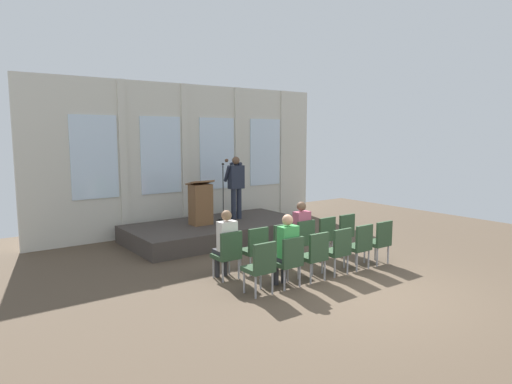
# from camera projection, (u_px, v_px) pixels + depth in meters

# --- Properties ---
(ground_plane) EXTENTS (16.83, 16.83, 0.00)m
(ground_plane) POSITION_uv_depth(u_px,v_px,m) (364.00, 291.00, 7.96)
(ground_plane) COLOR brown
(rear_partition) EXTENTS (8.96, 0.14, 4.16)m
(rear_partition) POSITION_uv_depth(u_px,v_px,m) (191.00, 158.00, 12.90)
(rear_partition) COLOR beige
(rear_partition) RESTS_ON ground
(stage_platform) EXTENTS (4.65, 2.36, 0.44)m
(stage_platform) POSITION_uv_depth(u_px,v_px,m) (217.00, 231.00, 11.93)
(stage_platform) COLOR #3F3833
(stage_platform) RESTS_ON ground
(speaker) EXTENTS (0.52, 0.69, 1.72)m
(speaker) POSITION_uv_depth(u_px,v_px,m) (236.00, 183.00, 12.29)
(speaker) COLOR #232838
(speaker) RESTS_ON stage_platform
(mic_stand) EXTENTS (0.28, 0.28, 1.56)m
(mic_stand) POSITION_uv_depth(u_px,v_px,m) (223.00, 207.00, 12.28)
(mic_stand) COLOR black
(mic_stand) RESTS_ON stage_platform
(lectern) EXTENTS (0.60, 0.48, 1.16)m
(lectern) POSITION_uv_depth(u_px,v_px,m) (201.00, 203.00, 11.58)
(lectern) COLOR brown
(lectern) RESTS_ON stage_platform
(chair_r0_c0) EXTENTS (0.46, 0.44, 0.94)m
(chair_r0_c0) POSITION_uv_depth(u_px,v_px,m) (228.00, 252.00, 8.55)
(chair_r0_c0) COLOR #99999E
(chair_r0_c0) RESTS_ON ground
(audience_r0_c0) EXTENTS (0.36, 0.39, 1.34)m
(audience_r0_c0) POSITION_uv_depth(u_px,v_px,m) (226.00, 241.00, 8.59)
(audience_r0_c0) COLOR #2D2D33
(audience_r0_c0) RESTS_ON ground
(chair_r0_c1) EXTENTS (0.46, 0.44, 0.94)m
(chair_r0_c1) POSITION_uv_depth(u_px,v_px,m) (255.00, 247.00, 8.92)
(chair_r0_c1) COLOR #99999E
(chair_r0_c1) RESTS_ON ground
(chair_r0_c2) EXTENTS (0.46, 0.44, 0.94)m
(chair_r0_c2) POSITION_uv_depth(u_px,v_px,m) (280.00, 243.00, 9.29)
(chair_r0_c2) COLOR #99999E
(chair_r0_c2) RESTS_ON ground
(chair_r0_c3) EXTENTS (0.46, 0.44, 0.94)m
(chair_r0_c3) POSITION_uv_depth(u_px,v_px,m) (302.00, 239.00, 9.66)
(chair_r0_c3) COLOR #99999E
(chair_r0_c3) RESTS_ON ground
(audience_r0_c3) EXTENTS (0.36, 0.39, 1.33)m
(audience_r0_c3) POSITION_uv_depth(u_px,v_px,m) (300.00, 229.00, 9.70)
(audience_r0_c3) COLOR #2D2D33
(audience_r0_c3) RESTS_ON ground
(chair_r0_c4) EXTENTS (0.46, 0.44, 0.94)m
(chair_r0_c4) POSITION_uv_depth(u_px,v_px,m) (324.00, 235.00, 10.03)
(chair_r0_c4) COLOR #99999E
(chair_r0_c4) RESTS_ON ground
(chair_r0_c5) EXTENTS (0.46, 0.44, 0.94)m
(chair_r0_c5) POSITION_uv_depth(u_px,v_px,m) (343.00, 231.00, 10.40)
(chair_r0_c5) COLOR #99999E
(chair_r0_c5) RESTS_ON ground
(chair_r1_c0) EXTENTS (0.46, 0.44, 0.94)m
(chair_r1_c0) POSITION_uv_depth(u_px,v_px,m) (261.00, 265.00, 7.71)
(chair_r1_c0) COLOR #99999E
(chair_r1_c0) RESTS_ON ground
(chair_r1_c1) EXTENTS (0.46, 0.44, 0.94)m
(chair_r1_c1) POSITION_uv_depth(u_px,v_px,m) (289.00, 259.00, 8.08)
(chair_r1_c1) COLOR #99999E
(chair_r1_c1) RESTS_ON ground
(audience_r1_c1) EXTENTS (0.36, 0.39, 1.34)m
(audience_r1_c1) POSITION_uv_depth(u_px,v_px,m) (286.00, 247.00, 8.12)
(audience_r1_c1) COLOR #2D2D33
(audience_r1_c1) RESTS_ON ground
(chair_r1_c2) EXTENTS (0.46, 0.44, 0.94)m
(chair_r1_c2) POSITION_uv_depth(u_px,v_px,m) (315.00, 253.00, 8.45)
(chair_r1_c2) COLOR #99999E
(chair_r1_c2) RESTS_ON ground
(chair_r1_c3) EXTENTS (0.46, 0.44, 0.94)m
(chair_r1_c3) POSITION_uv_depth(u_px,v_px,m) (338.00, 248.00, 8.82)
(chair_r1_c3) COLOR #99999E
(chair_r1_c3) RESTS_ON ground
(chair_r1_c4) EXTENTS (0.46, 0.44, 0.94)m
(chair_r1_c4) POSITION_uv_depth(u_px,v_px,m) (360.00, 244.00, 9.19)
(chair_r1_c4) COLOR #99999E
(chair_r1_c4) RESTS_ON ground
(chair_r1_c5) EXTENTS (0.46, 0.44, 0.94)m
(chair_r1_c5) POSITION_uv_depth(u_px,v_px,m) (380.00, 240.00, 9.56)
(chair_r1_c5) COLOR #99999E
(chair_r1_c5) RESTS_ON ground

